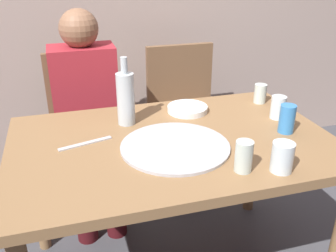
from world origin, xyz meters
TOP-DOWN VIEW (x-y plane):
  - dining_table at (0.00, 0.00)m, footprint 1.32×0.85m
  - pizza_tray at (-0.01, -0.07)m, footprint 0.43×0.43m
  - wine_bottle at (-0.15, 0.21)m, footprint 0.08×0.08m
  - tumbler_near at (0.55, 0.28)m, footprint 0.06×0.06m
  - tumbler_far at (0.53, 0.08)m, footprint 0.07×0.07m
  - wine_glass at (0.16, -0.30)m, footprint 0.06×0.06m
  - short_glass at (0.29, -0.34)m, footprint 0.08×0.08m
  - soda_can at (0.48, -0.07)m, footprint 0.07×0.07m
  - plate_stack at (0.15, 0.27)m, footprint 0.19×0.19m
  - table_knife at (-0.35, 0.06)m, footprint 0.22×0.08m
  - chair_left at (-0.29, 0.83)m, footprint 0.44×0.44m
  - chair_right at (0.33, 0.83)m, footprint 0.44×0.44m
  - guest_in_sweater at (-0.29, 0.67)m, footprint 0.36×0.56m

SIDE VIEW (x-z plane):
  - chair_left at x=-0.29m, z-range 0.06..0.96m
  - chair_right at x=0.33m, z-range 0.06..0.96m
  - guest_in_sweater at x=-0.29m, z-range 0.06..1.23m
  - dining_table at x=0.00m, z-range 0.28..1.01m
  - table_knife at x=-0.35m, z-range 0.73..0.74m
  - pizza_tray at x=-0.01m, z-range 0.73..0.75m
  - plate_stack at x=0.15m, z-range 0.73..0.76m
  - tumbler_near at x=0.55m, z-range 0.73..0.83m
  - tumbler_far at x=0.53m, z-range 0.73..0.84m
  - short_glass at x=0.29m, z-range 0.73..0.84m
  - wine_glass at x=0.16m, z-range 0.73..0.85m
  - soda_can at x=0.48m, z-range 0.73..0.86m
  - wine_bottle at x=-0.15m, z-range 0.71..1.01m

